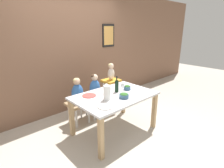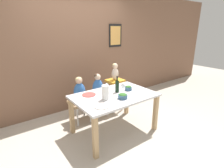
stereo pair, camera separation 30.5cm
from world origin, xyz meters
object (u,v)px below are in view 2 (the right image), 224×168
(person_child_center, at_px, (98,86))
(person_baby_right, at_px, (115,71))
(salad_bowl_small, at_px, (128,88))
(dinner_plate_front_left, at_px, (102,106))
(person_child_left, at_px, (79,90))
(wine_bottle, at_px, (117,86))
(wine_glass_near, at_px, (123,86))
(chair_far_center, at_px, (98,99))
(dinner_plate_back_left, at_px, (89,95))
(wine_glass_far, at_px, (107,86))
(salad_bowl_large, at_px, (123,96))
(chair_right_highchair, at_px, (115,87))
(chair_far_left, at_px, (80,104))
(paper_towel_roll, at_px, (105,92))

(person_child_center, distance_m, person_baby_right, 0.52)
(salad_bowl_small, xyz_separation_m, dinner_plate_front_left, (-0.79, -0.30, -0.04))
(person_child_left, relative_size, wine_bottle, 1.65)
(wine_glass_near, bearing_deg, person_child_center, 97.30)
(wine_glass_near, bearing_deg, salad_bowl_small, 15.59)
(chair_far_center, height_order, person_child_left, person_child_left)
(person_baby_right, relative_size, dinner_plate_back_left, 1.57)
(chair_far_center, height_order, person_child_center, person_child_center)
(wine_glass_far, distance_m, dinner_plate_back_left, 0.34)
(wine_glass_near, bearing_deg, salad_bowl_large, -131.28)
(wine_glass_near, bearing_deg, wine_glass_far, 147.12)
(wine_glass_near, distance_m, dinner_plate_front_left, 0.69)
(person_baby_right, bearing_deg, person_child_left, -179.98)
(person_child_left, xyz_separation_m, dinner_plate_front_left, (-0.11, -0.97, 0.05))
(chair_right_highchair, distance_m, person_child_left, 0.88)
(chair_far_left, distance_m, person_baby_right, 1.04)
(chair_right_highchair, xyz_separation_m, person_baby_right, (0.00, 0.00, 0.36))
(person_child_left, distance_m, person_child_center, 0.42)
(chair_far_center, bearing_deg, wine_glass_near, -82.69)
(wine_glass_near, xyz_separation_m, dinner_plate_front_left, (-0.63, -0.26, -0.12))
(paper_towel_roll, bearing_deg, chair_right_highchair, 44.45)
(person_baby_right, bearing_deg, salad_bowl_large, -120.46)
(paper_towel_roll, bearing_deg, chair_far_center, 66.57)
(person_child_center, relative_size, dinner_plate_back_left, 2.10)
(wine_glass_far, bearing_deg, person_child_left, 115.43)
(person_child_left, distance_m, person_baby_right, 0.91)
(wine_glass_near, bearing_deg, dinner_plate_front_left, -157.86)
(salad_bowl_large, bearing_deg, paper_towel_roll, 151.52)
(wine_bottle, distance_m, salad_bowl_large, 0.32)
(wine_glass_near, height_order, dinner_plate_back_left, wine_glass_near)
(person_child_left, bearing_deg, wine_glass_far, -64.57)
(salad_bowl_large, bearing_deg, wine_glass_far, 101.58)
(chair_right_highchair, xyz_separation_m, paper_towel_roll, (-0.79, -0.78, 0.27))
(salad_bowl_large, bearing_deg, person_child_center, 84.81)
(salad_bowl_small, height_order, dinner_plate_front_left, salad_bowl_small)
(person_child_left, bearing_deg, dinner_plate_back_left, -94.63)
(chair_far_left, height_order, wine_glass_near, wine_glass_near)
(chair_right_highchair, xyz_separation_m, person_child_center, (-0.46, 0.00, 0.11))
(dinner_plate_back_left, bearing_deg, person_baby_right, 26.03)
(person_child_center, bearing_deg, salad_bowl_large, -95.19)
(chair_far_center, height_order, salad_bowl_large, salad_bowl_large)
(wine_glass_far, bearing_deg, dinner_plate_back_left, 159.88)
(dinner_plate_back_left, bearing_deg, paper_towel_roll, -70.11)
(chair_far_left, distance_m, paper_towel_roll, 0.91)
(chair_right_highchair, height_order, paper_towel_roll, paper_towel_roll)
(person_child_center, distance_m, salad_bowl_small, 0.72)
(person_child_left, height_order, dinner_plate_front_left, person_child_left)
(person_child_left, bearing_deg, paper_towel_roll, -83.82)
(wine_glass_far, bearing_deg, chair_far_center, 74.19)
(paper_towel_roll, bearing_deg, wine_glass_far, 51.05)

